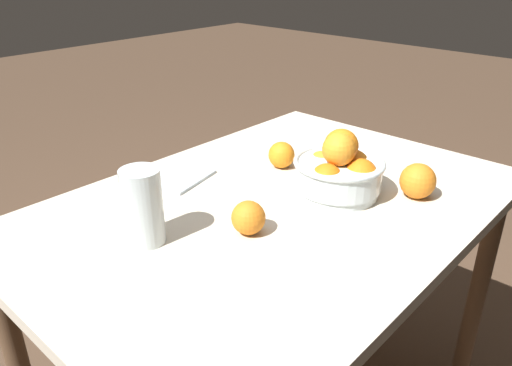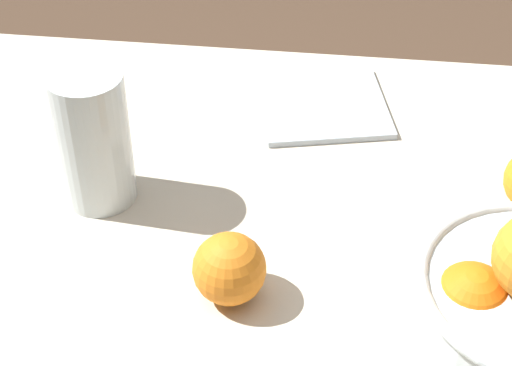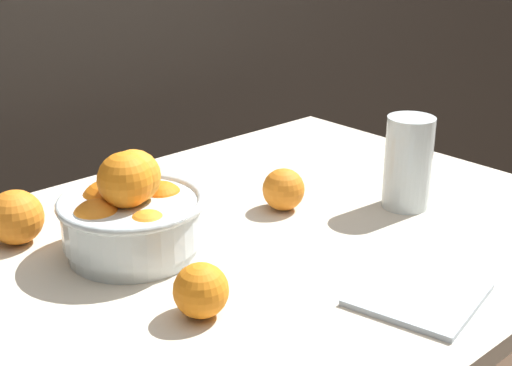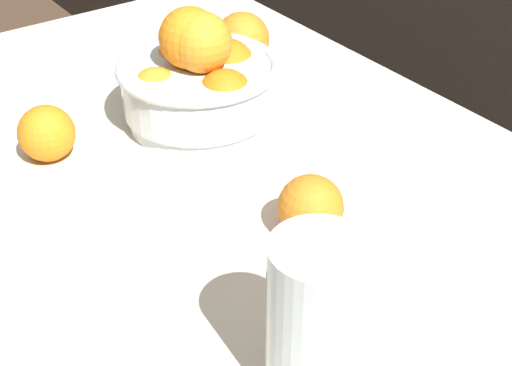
% 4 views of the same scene
% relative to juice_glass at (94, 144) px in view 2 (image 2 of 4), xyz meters
% --- Properties ---
extents(dining_table, '(1.16, 0.80, 0.74)m').
position_rel_juice_glass_xyz_m(dining_table, '(-0.31, 0.08, -0.16)').
color(dining_table, beige).
rests_on(dining_table, ground_plane).
extents(juice_glass, '(0.08, 0.08, 0.16)m').
position_rel_juice_glass_xyz_m(juice_glass, '(0.00, 0.00, 0.00)').
color(juice_glass, '#F4A314').
rests_on(juice_glass, dining_table).
extents(orange_loose_front, '(0.07, 0.07, 0.07)m').
position_rel_juice_glass_xyz_m(orange_loose_front, '(-0.16, 0.13, -0.03)').
color(orange_loose_front, orange).
rests_on(orange_loose_front, dining_table).
extents(napkin, '(0.18, 0.18, 0.01)m').
position_rel_juice_glass_xyz_m(napkin, '(-0.23, -0.19, -0.07)').
color(napkin, silver).
rests_on(napkin, dining_table).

